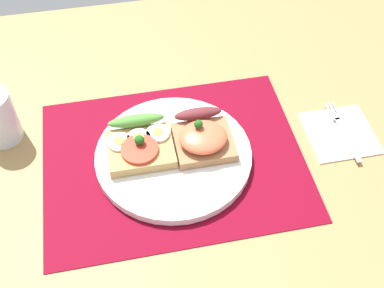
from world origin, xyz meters
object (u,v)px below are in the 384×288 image
at_px(sandwich_egg_tomato, 140,144).
at_px(napkin, 340,133).
at_px(plate, 174,156).
at_px(sandwich_salmon, 203,136).
at_px(fork, 343,129).

relative_size(sandwich_egg_tomato, napkin, 0.93).
bearing_deg(plate, sandwich_salmon, 11.01).
relative_size(plate, sandwich_salmon, 2.45).
bearing_deg(sandwich_egg_tomato, plate, -18.46).
relative_size(napkin, fork, 0.84).
bearing_deg(sandwich_egg_tomato, fork, -2.41).
bearing_deg(fork, sandwich_salmon, 178.35).
relative_size(sandwich_salmon, napkin, 0.91).
relative_size(plate, fork, 1.87).
bearing_deg(napkin, sandwich_salmon, 177.45).
relative_size(sandwich_egg_tomato, fork, 0.78).
relative_size(sandwich_egg_tomato, sandwich_salmon, 1.02).
bearing_deg(napkin, fork, 37.26).
relative_size(plate, napkin, 2.24).
height_order(plate, sandwich_salmon, sandwich_salmon).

